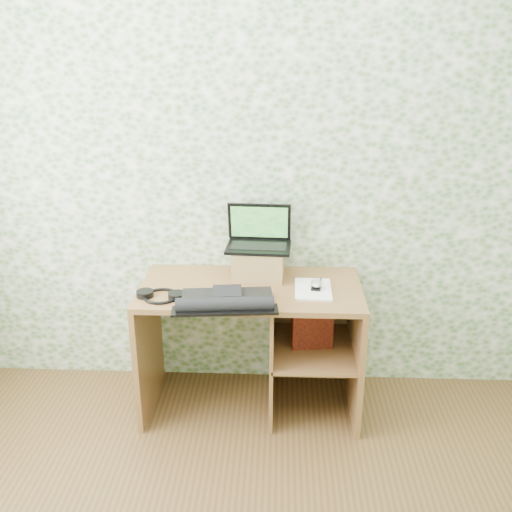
{
  "coord_description": "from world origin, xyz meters",
  "views": [
    {
      "loc": [
        0.15,
        -1.37,
        2.01
      ],
      "look_at": [
        0.03,
        1.39,
        0.95
      ],
      "focal_mm": 40.0,
      "sensor_mm": 36.0,
      "label": 1
    }
  ],
  "objects_px": {
    "laptop": "(259,237)",
    "keyboard": "(226,301)",
    "desk": "(265,328)",
    "notepad": "(313,289)",
    "riser": "(259,263)"
  },
  "relations": [
    {
      "from": "desk",
      "to": "laptop",
      "type": "relative_size",
      "value": 3.28
    },
    {
      "from": "desk",
      "to": "keyboard",
      "type": "bearing_deg",
      "value": -125.79
    },
    {
      "from": "laptop",
      "to": "keyboard",
      "type": "xyz_separation_m",
      "value": [
        -0.15,
        -0.41,
        -0.2
      ]
    },
    {
      "from": "notepad",
      "to": "desk",
      "type": "bearing_deg",
      "value": 167.31
    },
    {
      "from": "laptop",
      "to": "notepad",
      "type": "relative_size",
      "value": 1.34
    },
    {
      "from": "riser",
      "to": "notepad",
      "type": "relative_size",
      "value": 1.02
    },
    {
      "from": "desk",
      "to": "notepad",
      "type": "distance_m",
      "value": 0.38
    },
    {
      "from": "riser",
      "to": "keyboard",
      "type": "xyz_separation_m",
      "value": [
        -0.15,
        -0.38,
        -0.06
      ]
    },
    {
      "from": "keyboard",
      "to": "notepad",
      "type": "xyz_separation_m",
      "value": [
        0.45,
        0.2,
        -0.02
      ]
    },
    {
      "from": "riser",
      "to": "desk",
      "type": "bearing_deg",
      "value": -70.71
    },
    {
      "from": "riser",
      "to": "laptop",
      "type": "distance_m",
      "value": 0.14
    },
    {
      "from": "desk",
      "to": "laptop",
      "type": "bearing_deg",
      "value": 104.76
    },
    {
      "from": "riser",
      "to": "keyboard",
      "type": "relative_size",
      "value": 0.52
    },
    {
      "from": "laptop",
      "to": "notepad",
      "type": "distance_m",
      "value": 0.43
    },
    {
      "from": "laptop",
      "to": "keyboard",
      "type": "relative_size",
      "value": 0.69
    }
  ]
}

